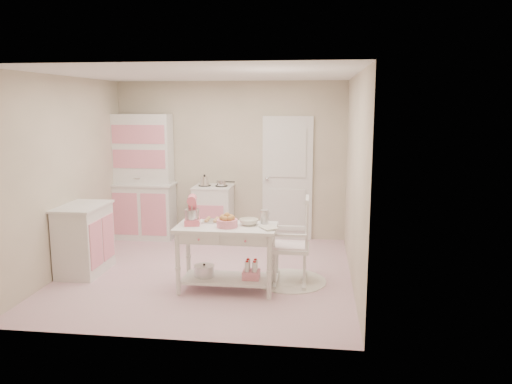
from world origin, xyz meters
The scene contains 14 objects.
room_shell centered at (0.00, 0.00, 1.65)m, with size 3.84×3.84×2.62m.
door centered at (0.95, 1.87, 1.02)m, with size 0.82×0.05×2.04m, color silver.
hutch centered at (-1.44, 1.66, 1.04)m, with size 1.06×0.50×2.08m, color silver.
stove centered at (-0.24, 1.61, 0.46)m, with size 0.62×0.57×0.92m, color silver.
base_cabinet centered at (-1.63, -0.15, 0.46)m, with size 0.54×0.84×0.92m, color silver.
lace_rug centered at (1.12, -0.16, 0.01)m, with size 0.92×0.92×0.01m, color white.
rocking_chair centered at (1.12, -0.16, 0.55)m, with size 0.48×0.72×1.10m, color silver.
work_table centered at (0.37, -0.54, 0.40)m, with size 1.20×0.60×0.80m, color silver.
stand_mixer centered at (-0.05, -0.52, 0.97)m, with size 0.20×0.28×0.34m, color #F4677E.
cookie_tray centered at (0.22, -0.36, 0.81)m, with size 0.34×0.24×0.02m, color silver.
bread_basket centered at (0.39, -0.59, 0.85)m, with size 0.25×0.25×0.09m, color pink.
mixing_bowl centered at (0.63, -0.46, 0.84)m, with size 0.23×0.23×0.07m, color silver.
metal_pitcher centered at (0.81, -0.38, 0.89)m, with size 0.10×0.10×0.17m, color silver.
recipe_book centered at (0.82, -0.66, 0.81)m, with size 0.16×0.22×0.02m, color silver.
Camera 1 is at (1.44, -6.24, 2.24)m, focal length 35.00 mm.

